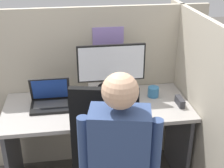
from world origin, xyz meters
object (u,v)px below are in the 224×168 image
stapler (180,102)px  person (123,164)px  monitor (111,66)px  laptop (51,101)px  carrot_toy (123,111)px  paper_box (111,93)px  coffee_mug (153,92)px

stapler → person: bearing=-131.6°
monitor → stapler: size_ratio=4.09×
monitor → person: (-0.06, -0.83, -0.26)m
laptop → stapler: laptop is taller
carrot_toy → stapler: bearing=7.9°
laptop → carrot_toy: (0.53, -0.20, -0.02)m
paper_box → stapler: bearing=-20.7°
paper_box → coffee_mug: (0.34, -0.02, -0.00)m
paper_box → person: person is taller
paper_box → laptop: size_ratio=1.17×
monitor → person: size_ratio=0.41×
person → coffee_mug: size_ratio=14.49×
laptop → carrot_toy: size_ratio=1.93×
stapler → person: person is taller
coffee_mug → carrot_toy: bearing=-141.3°
laptop → person: size_ratio=0.23×
stapler → carrot_toy: 0.46m
paper_box → person: size_ratio=0.27×
monitor → carrot_toy: monitor is taller
coffee_mug → monitor: bearing=176.3°
coffee_mug → laptop: bearing=-177.2°
monitor → carrot_toy: (0.05, -0.26, -0.25)m
carrot_toy → monitor: bearing=100.5°
monitor → paper_box: bearing=-90.0°
monitor → laptop: (-0.48, -0.06, -0.23)m
carrot_toy → coffee_mug: 0.38m
carrot_toy → coffee_mug: (0.29, 0.24, 0.02)m
paper_box → carrot_toy: paper_box is taller
paper_box → laptop: laptop is taller
laptop → coffee_mug: 0.82m
monitor → laptop: bearing=-172.6°
monitor → coffee_mug: (0.34, -0.02, -0.24)m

